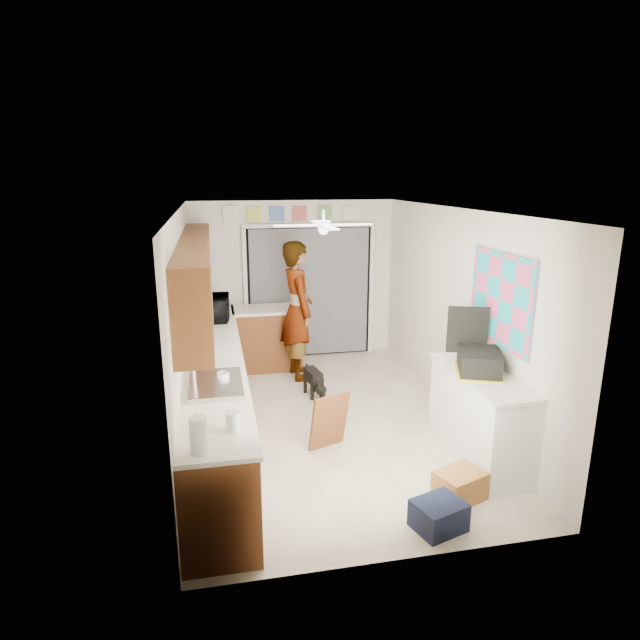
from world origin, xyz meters
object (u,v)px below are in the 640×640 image
paper_towel_roll (199,435)px  dog (313,381)px  cardboard_box (460,485)px  navy_crate (439,515)px  man (298,310)px  microwave (214,308)px  cup (223,377)px  suitcase (479,362)px  soap_bottle (204,336)px

paper_towel_roll → dog: 3.44m
paper_towel_roll → cardboard_box: (2.27, 0.42, -0.94)m
navy_crate → man: 3.88m
paper_towel_roll → cardboard_box: size_ratio=0.65×
microwave → cup: microwave is taller
navy_crate → dog: 3.01m
cardboard_box → navy_crate: 0.52m
cardboard_box → navy_crate: bearing=-135.1°
cup → dog: size_ratio=0.23×
suitcase → navy_crate: suitcase is taller
cardboard_box → dog: bearing=108.4°
paper_towel_roll → dog: (1.40, 3.02, -0.87)m
dog → soap_bottle: bearing=-167.6°
soap_bottle → cup: soap_bottle is taller
cardboard_box → dog: (-0.87, 2.60, 0.07)m
cardboard_box → dog: size_ratio=0.81×
cardboard_box → man: (-0.94, 3.36, 0.87)m
paper_towel_roll → cardboard_box: paper_towel_roll is taller
paper_towel_roll → navy_crate: 2.13m
dog → microwave: bearing=140.0°
microwave → man: size_ratio=0.30×
cup → man: (1.12, 2.42, 0.01)m
microwave → paper_towel_roll: bearing=-178.7°
microwave → soap_bottle: size_ratio=2.02×
paper_towel_roll → man: (1.32, 3.78, -0.08)m
cup → suitcase: size_ratio=0.23×
microwave → dog: microwave is taller
suitcase → cardboard_box: suitcase is taller
microwave → man: 1.18m
soap_bottle → navy_crate: 3.19m
cup → navy_crate: bearing=-37.8°
suitcase → navy_crate: size_ratio=1.30×
microwave → suitcase: bearing=-131.8°
man → dog: bearing=179.2°
paper_towel_roll → cup: bearing=81.4°
cup → navy_crate: size_ratio=0.30×
suitcase → man: 3.03m
microwave → navy_crate: size_ratio=1.48×
paper_towel_roll → suitcase: 2.96m
soap_bottle → dog: (1.38, 0.57, -0.88)m
suitcase → man: size_ratio=0.26×
cardboard_box → navy_crate: size_ratio=1.06×
microwave → paper_towel_roll: 3.73m
suitcase → cardboard_box: bearing=-103.5°
soap_bottle → cup: 1.10m
microwave → dog: 1.69m
cardboard_box → man: man is taller
cup → paper_towel_roll: paper_towel_roll is taller
suitcase → paper_towel_roll: bearing=-137.2°
soap_bottle → paper_towel_roll: (-0.02, -2.44, -0.01)m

